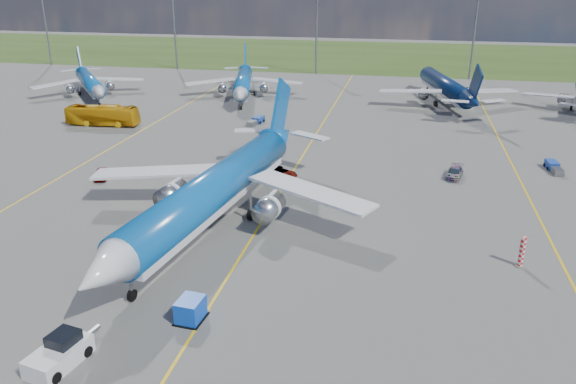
% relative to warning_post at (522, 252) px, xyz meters
% --- Properties ---
extents(ground, '(400.00, 400.00, 0.00)m').
position_rel_warning_post_xyz_m(ground, '(-26.00, -8.00, -1.50)').
color(ground, '#545452').
rests_on(ground, ground).
extents(grass_strip, '(400.00, 80.00, 0.01)m').
position_rel_warning_post_xyz_m(grass_strip, '(-26.00, 142.00, -1.50)').
color(grass_strip, '#2D4719').
rests_on(grass_strip, ground).
extents(taxiway_lines, '(60.25, 160.00, 0.02)m').
position_rel_warning_post_xyz_m(taxiway_lines, '(-25.83, 19.70, -1.49)').
color(taxiway_lines, yellow).
rests_on(taxiway_lines, ground).
extents(floodlight_masts, '(202.20, 0.50, 22.70)m').
position_rel_warning_post_xyz_m(floodlight_masts, '(-16.00, 102.00, 11.06)').
color(floodlight_masts, slate).
rests_on(floodlight_masts, ground).
extents(warning_post, '(0.50, 0.50, 3.00)m').
position_rel_warning_post_xyz_m(warning_post, '(0.00, 0.00, 0.00)').
color(warning_post, red).
rests_on(warning_post, ground).
extents(bg_jet_nw, '(41.82, 43.21, 9.00)m').
position_rel_warning_post_xyz_m(bg_jet_nw, '(-79.83, 62.17, -1.50)').
color(bg_jet_nw, '#0B54A3').
rests_on(bg_jet_nw, ground).
extents(bg_jet_nnw, '(35.93, 42.32, 9.61)m').
position_rel_warning_post_xyz_m(bg_jet_nnw, '(-46.46, 67.95, -1.50)').
color(bg_jet_nnw, '#0B54A3').
rests_on(bg_jet_nnw, ground).
extents(bg_jet_n, '(38.74, 45.69, 10.39)m').
position_rel_warning_post_xyz_m(bg_jet_n, '(-3.72, 70.89, -1.50)').
color(bg_jet_n, '#081D46').
rests_on(bg_jet_n, ground).
extents(main_airliner, '(41.55, 51.14, 12.27)m').
position_rel_warning_post_xyz_m(main_airliner, '(-30.54, 2.57, -1.50)').
color(main_airliner, '#0B54A3').
rests_on(main_airliner, ground).
extents(pushback_tug, '(3.19, 6.50, 2.16)m').
position_rel_warning_post_xyz_m(pushback_tug, '(-33.72, -21.45, -0.63)').
color(pushback_tug, silver).
rests_on(pushback_tug, ground).
extents(uld_container, '(2.01, 2.43, 1.83)m').
position_rel_warning_post_xyz_m(uld_container, '(-26.80, -14.53, -0.59)').
color(uld_container, blue).
rests_on(uld_container, ground).
extents(apron_bus, '(13.15, 3.83, 3.62)m').
position_rel_warning_post_xyz_m(apron_bus, '(-64.32, 39.53, 0.31)').
color(apron_bus, '#D6970C').
rests_on(apron_bus, ground).
extents(service_car_a, '(2.85, 4.17, 1.32)m').
position_rel_warning_post_xyz_m(service_car_a, '(-50.34, 13.77, -0.84)').
color(service_car_a, '#999999').
rests_on(service_car_a, ground).
extents(service_car_b, '(5.42, 4.33, 1.37)m').
position_rel_warning_post_xyz_m(service_car_b, '(-27.20, 19.24, -0.81)').
color(service_car_b, '#999999').
rests_on(service_car_b, ground).
extents(service_car_c, '(2.81, 4.91, 1.34)m').
position_rel_warning_post_xyz_m(service_car_c, '(-4.46, 23.92, -0.83)').
color(service_car_c, '#999999').
rests_on(service_car_c, ground).
extents(baggage_tug_w, '(1.65, 4.90, 1.08)m').
position_rel_warning_post_xyz_m(baggage_tug_w, '(9.13, 29.64, -0.99)').
color(baggage_tug_w, '#1B40A4').
rests_on(baggage_tug_w, ground).
extents(baggage_tug_c, '(2.21, 5.18, 1.13)m').
position_rel_warning_post_xyz_m(baggage_tug_c, '(-37.76, 46.13, -0.97)').
color(baggage_tug_c, navy).
rests_on(baggage_tug_c, ground).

